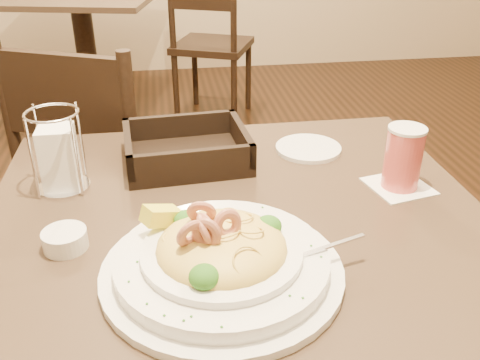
{
  "coord_description": "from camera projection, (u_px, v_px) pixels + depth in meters",
  "views": [
    {
      "loc": [
        -0.12,
        -0.76,
        1.26
      ],
      "look_at": [
        0.0,
        0.02,
        0.83
      ],
      "focal_mm": 40.0,
      "sensor_mm": 36.0,
      "label": 1
    }
  ],
  "objects": [
    {
      "name": "main_table",
      "position": [
        242.0,
        329.0,
        1.03
      ],
      "size": [
        0.9,
        0.9,
        0.75
      ],
      "color": "black",
      "rests_on": "ground"
    },
    {
      "name": "background_table",
      "position": [
        84.0,
        34.0,
        3.2
      ],
      "size": [
        1.08,
        1.08,
        0.75
      ],
      "rotation": [
        0.0,
        0.0,
        -0.22
      ],
      "color": "black",
      "rests_on": "ground"
    },
    {
      "name": "dining_chair_near",
      "position": [
        103.0,
        178.0,
        1.62
      ],
      "size": [
        0.56,
        0.56,
        0.93
      ],
      "rotation": [
        0.0,
        0.0,
        2.72
      ],
      "color": "black",
      "rests_on": "ground"
    },
    {
      "name": "dining_chair_far",
      "position": [
        210.0,
        40.0,
        3.14
      ],
      "size": [
        0.55,
        0.55,
        0.93
      ],
      "rotation": [
        0.0,
        0.0,
        2.74
      ],
      "color": "black",
      "rests_on": "ground"
    },
    {
      "name": "pasta_bowl",
      "position": [
        221.0,
        257.0,
        0.79
      ],
      "size": [
        0.4,
        0.36,
        0.12
      ],
      "rotation": [
        0.0,
        0.0,
        0.11
      ],
      "color": "white",
      "rests_on": "main_table"
    },
    {
      "name": "drink_glass",
      "position": [
        403.0,
        158.0,
        1.01
      ],
      "size": [
        0.13,
        0.13,
        0.13
      ],
      "rotation": [
        0.0,
        0.0,
        0.21
      ],
      "color": "white",
      "rests_on": "main_table"
    },
    {
      "name": "bread_basket",
      "position": [
        187.0,
        152.0,
        1.13
      ],
      "size": [
        0.27,
        0.23,
        0.07
      ],
      "rotation": [
        0.0,
        0.0,
        0.07
      ],
      "color": "black",
      "rests_on": "main_table"
    },
    {
      "name": "napkin_caddy",
      "position": [
        59.0,
        156.0,
        1.01
      ],
      "size": [
        0.1,
        0.1,
        0.16
      ],
      "rotation": [
        0.0,
        0.0,
        0.24
      ],
      "color": "silver",
      "rests_on": "main_table"
    },
    {
      "name": "side_plate",
      "position": [
        308.0,
        148.0,
        1.19
      ],
      "size": [
        0.16,
        0.16,
        0.01
      ],
      "primitive_type": "cylinder",
      "rotation": [
        0.0,
        0.0,
        0.1
      ],
      "color": "white",
      "rests_on": "main_table"
    },
    {
      "name": "butter_ramekin",
      "position": [
        65.0,
        240.0,
        0.86
      ],
      "size": [
        0.09,
        0.09,
        0.03
      ],
      "primitive_type": "cylinder",
      "rotation": [
        0.0,
        0.0,
        -0.31
      ],
      "color": "white",
      "rests_on": "main_table"
    }
  ]
}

